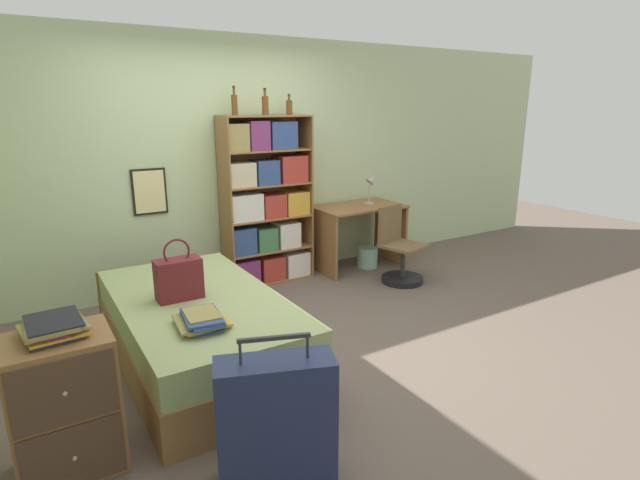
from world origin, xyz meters
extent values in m
plane|color=#66564C|center=(0.00, 0.00, 0.00)|extent=(14.00, 14.00, 0.00)
cube|color=beige|center=(0.00, 1.64, 1.30)|extent=(10.00, 0.06, 2.60)
cube|color=black|center=(-0.67, 1.59, 1.08)|extent=(0.33, 0.02, 0.45)
cube|color=beige|center=(-0.67, 1.58, 1.08)|extent=(0.29, 0.01, 0.41)
cube|color=olive|center=(-0.75, 0.00, 0.16)|extent=(1.11, 2.02, 0.31)
cube|color=#9EAD70|center=(-0.75, 0.00, 0.42)|extent=(1.08, 1.99, 0.22)
cube|color=olive|center=(-0.75, 0.99, 0.27)|extent=(1.11, 0.04, 0.53)
cube|color=maroon|center=(-0.87, 0.04, 0.68)|extent=(0.32, 0.17, 0.30)
torus|color=maroon|center=(-0.87, 0.04, 0.89)|extent=(0.19, 0.02, 0.19)
cube|color=#334C84|center=(-0.88, -0.52, 0.54)|extent=(0.24, 0.30, 0.02)
cube|color=gold|center=(-0.88, -0.51, 0.56)|extent=(0.30, 0.28, 0.02)
cube|color=#99894C|center=(-0.90, -0.51, 0.57)|extent=(0.32, 0.35, 0.02)
cube|color=#334C84|center=(-0.89, -0.52, 0.59)|extent=(0.21, 0.36, 0.02)
cube|color=#334C84|center=(-0.89, -0.52, 0.61)|extent=(0.26, 0.37, 0.02)
cube|color=#99894C|center=(-0.89, -0.51, 0.62)|extent=(0.22, 0.28, 0.01)
cube|color=navy|center=(-0.82, -1.40, 0.34)|extent=(0.64, 0.42, 0.69)
cylinder|color=#2D2D33|center=(-0.97, -1.35, 0.75)|extent=(0.01, 0.01, 0.12)
cylinder|color=#2D2D33|center=(-0.67, -1.46, 0.75)|extent=(0.01, 0.01, 0.12)
cube|color=#2D2D33|center=(-0.82, -1.40, 0.81)|extent=(0.34, 0.14, 0.02)
cube|color=olive|center=(-1.72, -0.75, 0.38)|extent=(0.51, 0.40, 0.77)
cube|color=#513828|center=(-1.72, -0.95, 0.20)|extent=(0.47, 0.01, 0.34)
sphere|color=#B2A893|center=(-1.72, -0.96, 0.20)|extent=(0.02, 0.02, 0.02)
cube|color=#513828|center=(-1.72, -0.95, 0.57)|extent=(0.47, 0.01, 0.34)
sphere|color=#B2A893|center=(-1.72, -0.96, 0.57)|extent=(0.02, 0.02, 0.02)
cube|color=#232328|center=(-1.73, -0.71, 0.78)|extent=(0.27, 0.31, 0.02)
cube|color=gold|center=(-1.71, -0.70, 0.79)|extent=(0.30, 0.34, 0.01)
cube|color=#7A336B|center=(-1.74, -0.70, 0.80)|extent=(0.23, 0.30, 0.01)
cube|color=#99894C|center=(-1.72, -0.72, 0.82)|extent=(0.33, 0.30, 0.01)
cube|color=#99894C|center=(-1.73, -0.71, 0.83)|extent=(0.24, 0.33, 0.02)
cube|color=#232328|center=(-1.71, -0.71, 0.85)|extent=(0.27, 0.32, 0.01)
cube|color=olive|center=(0.03, 1.41, 0.90)|extent=(0.02, 0.35, 1.80)
cube|color=olive|center=(0.98, 1.41, 0.90)|extent=(0.02, 0.35, 1.80)
cube|color=olive|center=(0.50, 1.58, 0.90)|extent=(0.96, 0.01, 1.80)
cube|color=olive|center=(0.50, 1.41, 0.01)|extent=(0.93, 0.35, 0.02)
cube|color=olive|center=(0.50, 1.41, 0.36)|extent=(0.93, 0.35, 0.02)
cube|color=olive|center=(0.50, 1.41, 0.72)|extent=(0.93, 0.35, 0.02)
cube|color=olive|center=(0.50, 1.41, 1.08)|extent=(0.93, 0.35, 0.02)
cube|color=olive|center=(0.50, 1.41, 1.44)|extent=(0.93, 0.35, 0.02)
cube|color=olive|center=(0.50, 1.41, 1.79)|extent=(0.93, 0.35, 0.02)
cube|color=#7A336B|center=(0.20, 1.39, 0.16)|extent=(0.29, 0.27, 0.28)
cube|color=#B2382D|center=(0.51, 1.39, 0.15)|extent=(0.27, 0.27, 0.26)
cube|color=silver|center=(0.82, 1.39, 0.15)|extent=(0.28, 0.27, 0.27)
cube|color=#334C84|center=(0.18, 1.39, 0.51)|extent=(0.26, 0.27, 0.28)
cube|color=#427A4C|center=(0.45, 1.39, 0.49)|extent=(0.22, 0.27, 0.25)
cube|color=silver|center=(0.71, 1.39, 0.50)|extent=(0.25, 0.27, 0.27)
cube|color=silver|center=(0.23, 1.39, 0.87)|extent=(0.35, 0.27, 0.28)
cube|color=#B2382D|center=(0.54, 1.39, 0.85)|extent=(0.25, 0.27, 0.24)
cube|color=gold|center=(0.82, 1.39, 0.85)|extent=(0.27, 0.27, 0.25)
cube|color=beige|center=(0.19, 1.39, 1.21)|extent=(0.28, 0.27, 0.24)
cube|color=#334C84|center=(0.47, 1.39, 1.21)|extent=(0.25, 0.27, 0.25)
cube|color=#B2382D|center=(0.78, 1.39, 1.23)|extent=(0.31, 0.27, 0.28)
cube|color=#99894C|center=(0.16, 1.39, 1.58)|extent=(0.22, 0.27, 0.27)
cube|color=#7A336B|center=(0.39, 1.39, 1.59)|extent=(0.21, 0.27, 0.30)
cube|color=#334C84|center=(0.67, 1.39, 1.59)|extent=(0.30, 0.27, 0.28)
cylinder|color=brown|center=(0.20, 1.45, 1.89)|extent=(0.06, 0.06, 0.20)
cylinder|color=brown|center=(0.20, 1.45, 2.03)|extent=(0.02, 0.02, 0.06)
cylinder|color=#232328|center=(0.20, 1.45, 2.07)|extent=(0.03, 0.03, 0.02)
cylinder|color=brown|center=(0.49, 1.36, 1.89)|extent=(0.07, 0.07, 0.19)
cylinder|color=brown|center=(0.49, 1.36, 2.01)|extent=(0.03, 0.03, 0.06)
cylinder|color=#232328|center=(0.49, 1.36, 2.05)|extent=(0.03, 0.03, 0.02)
cylinder|color=brown|center=(0.80, 1.41, 1.87)|extent=(0.07, 0.07, 0.15)
cylinder|color=brown|center=(0.80, 1.41, 1.97)|extent=(0.03, 0.03, 0.05)
cylinder|color=#232328|center=(0.80, 1.41, 2.00)|extent=(0.03, 0.03, 0.02)
cube|color=olive|center=(1.62, 1.26, 0.74)|extent=(1.04, 0.64, 0.02)
cube|color=olive|center=(1.12, 1.26, 0.36)|extent=(0.03, 0.60, 0.73)
cube|color=olive|center=(2.12, 1.26, 0.36)|extent=(0.03, 0.60, 0.73)
cylinder|color=#ADA89E|center=(1.78, 1.28, 0.76)|extent=(0.13, 0.13, 0.02)
cylinder|color=#ADA89E|center=(1.78, 1.28, 0.90)|extent=(0.02, 0.02, 0.26)
cone|color=#ADA89E|center=(1.82, 1.28, 1.05)|extent=(0.15, 0.11, 0.15)
cylinder|color=black|center=(1.73, 0.57, 0.03)|extent=(0.46, 0.46, 0.06)
cylinder|color=#333338|center=(1.73, 0.57, 0.20)|extent=(0.05, 0.05, 0.40)
cube|color=brown|center=(1.73, 0.57, 0.42)|extent=(0.50, 0.50, 0.03)
cube|color=brown|center=(1.68, 0.75, 0.63)|extent=(0.37, 0.13, 0.40)
cylinder|color=#99C1B2|center=(1.72, 1.20, 0.12)|extent=(0.25, 0.25, 0.24)
camera|label=1|loc=(-1.79, -3.39, 1.90)|focal=28.00mm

